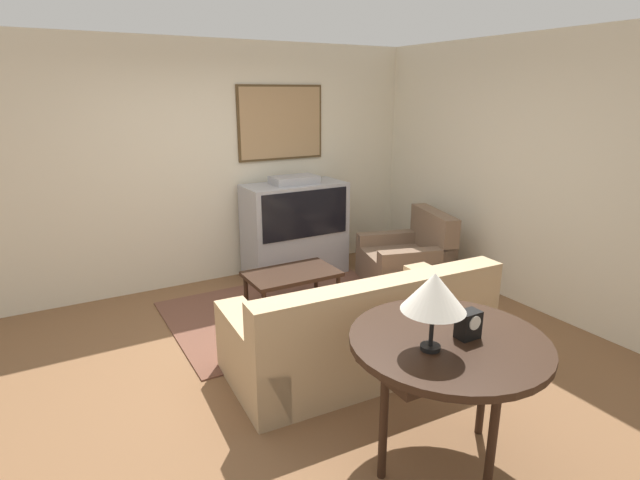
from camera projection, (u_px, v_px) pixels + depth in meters
The scene contains 11 objects.
ground_plane at pixel (293, 357), 4.22m from camera, with size 12.00×12.00×0.00m, color brown.
wall_back at pixel (207, 165), 5.61m from camera, with size 12.00×0.10×2.70m.
wall_right at pixel (521, 173), 5.08m from camera, with size 0.06×12.00×2.70m.
area_rug at pixel (290, 309), 5.12m from camera, with size 2.37×1.69×0.01m.
tv at pixel (295, 229), 5.95m from camera, with size 1.19×0.56×1.21m.
couch at pixel (361, 334), 3.98m from camera, with size 2.11×1.06×0.86m.
armchair at pixel (408, 261), 5.76m from camera, with size 1.09×1.09×0.84m.
coffee_table at pixel (292, 276), 5.01m from camera, with size 0.91×0.56×0.41m.
console_table at pixel (449, 349), 2.83m from camera, with size 1.13×1.13×0.82m.
table_lamp at pixel (434, 293), 2.60m from camera, with size 0.35×0.35×0.44m.
mantel_clock at pixel (468, 324), 2.80m from camera, with size 0.13×0.10×0.16m.
Camera 1 is at (-1.66, -3.38, 2.16)m, focal length 28.00 mm.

